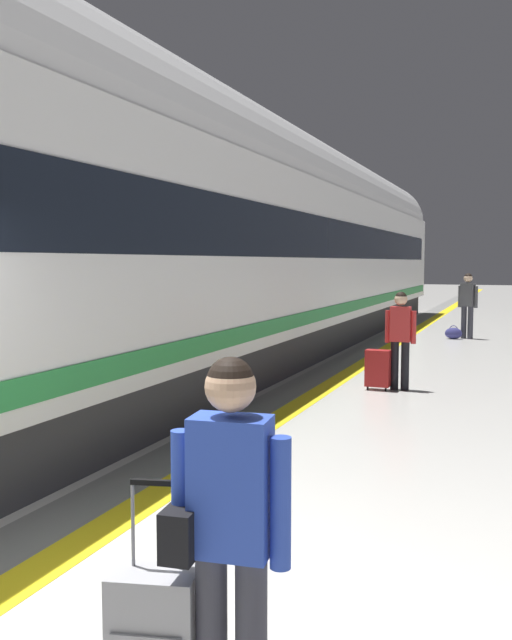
# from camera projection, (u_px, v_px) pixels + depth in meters

# --- Properties ---
(safety_line_strip) EXTENTS (0.36, 80.00, 0.01)m
(safety_line_strip) POSITION_uv_depth(u_px,v_px,m) (357.00, 368.00, 13.08)
(safety_line_strip) COLOR yellow
(safety_line_strip) RESTS_ON ground
(tactile_edge_band) EXTENTS (0.72, 80.00, 0.01)m
(tactile_edge_band) POSITION_uv_depth(u_px,v_px,m) (337.00, 367.00, 13.22)
(tactile_edge_band) COLOR slate
(tactile_edge_band) RESTS_ON ground
(high_speed_train) EXTENTS (2.94, 33.32, 4.97)m
(high_speed_train) POSITION_uv_depth(u_px,v_px,m) (232.00, 236.00, 12.84)
(high_speed_train) COLOR #38383D
(high_speed_train) RESTS_ON ground
(traveller_foreground) EXTENTS (0.53, 0.31, 1.64)m
(traveller_foreground) POSITION_uv_depth(u_px,v_px,m) (227.00, 522.00, 2.84)
(traveller_foreground) COLOR #383842
(traveller_foreground) RESTS_ON ground
(passenger_near) EXTENTS (0.51, 0.31, 1.72)m
(passenger_near) POSITION_uv_depth(u_px,v_px,m) (468.00, 301.00, 17.98)
(passenger_near) COLOR #383842
(passenger_near) RESTS_ON ground
(duffel_bag_near) EXTENTS (0.44, 0.26, 0.36)m
(duffel_bag_near) POSITION_uv_depth(u_px,v_px,m) (453.00, 333.00, 17.98)
(duffel_bag_near) COLOR navy
(duffel_bag_near) RESTS_ON ground
(passenger_mid) EXTENTS (0.49, 0.20, 1.56)m
(passenger_mid) POSITION_uv_depth(u_px,v_px,m) (400.00, 333.00, 10.80)
(passenger_mid) COLOR black
(passenger_mid) RESTS_ON ground
(suitcase_mid) EXTENTS (0.38, 0.24, 0.64)m
(suitcase_mid) POSITION_uv_depth(u_px,v_px,m) (378.00, 368.00, 10.83)
(suitcase_mid) COLOR #A51E1E
(suitcase_mid) RESTS_ON ground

